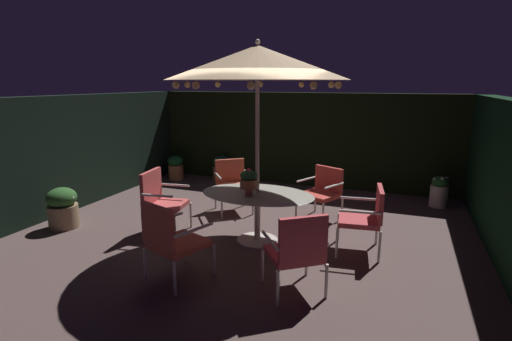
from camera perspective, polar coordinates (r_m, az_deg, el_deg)
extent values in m
cube|color=#513F3C|center=(6.19, -1.57, -9.43)|extent=(7.48, 7.06, 0.02)
cube|color=black|center=(9.03, 6.65, 4.63)|extent=(7.48, 0.30, 2.11)
cube|color=black|center=(7.95, -26.32, 2.25)|extent=(0.30, 7.06, 2.11)
cylinder|color=beige|center=(5.92, 0.20, -10.23)|extent=(0.61, 0.61, 0.03)
cylinder|color=beige|center=(5.79, 0.20, -7.07)|extent=(0.09, 0.09, 0.73)
ellipsoid|color=#B1AF9E|center=(5.67, 0.20, -3.48)|extent=(1.70, 1.14, 0.03)
cylinder|color=silver|center=(5.55, 0.21, 1.72)|extent=(0.06, 0.06, 2.53)
cone|color=tan|center=(5.45, 0.22, 15.61)|extent=(2.52, 2.52, 0.46)
sphere|color=silver|center=(5.47, 0.22, 18.43)|extent=(0.07, 0.07, 0.07)
sphere|color=#F9DB8C|center=(5.14, 12.05, 12.20)|extent=(0.09, 0.09, 0.09)
sphere|color=#F9DB8C|center=(5.83, 11.05, 12.29)|extent=(0.09, 0.09, 0.09)
sphere|color=#F9DB8C|center=(6.34, 6.72, 12.46)|extent=(0.09, 0.09, 0.09)
sphere|color=#F9DB8C|center=(6.55, 0.64, 12.56)|extent=(0.09, 0.09, 0.09)
sphere|color=#F9DB8C|center=(6.38, -5.66, 12.49)|extent=(0.09, 0.09, 0.09)
sphere|color=#F9DB8C|center=(5.93, -10.08, 12.33)|extent=(0.09, 0.09, 0.09)
sphere|color=#F9DB8C|center=(5.22, -11.73, 12.22)|extent=(0.09, 0.09, 0.09)
sphere|color=#F9DB8C|center=(4.66, -8.88, 12.28)|extent=(0.09, 0.09, 0.09)
sphere|color=#F9DB8C|center=(4.34, -0.74, 12.39)|extent=(0.09, 0.09, 0.09)
sphere|color=#F9DB8C|center=(4.59, 8.49, 12.29)|extent=(0.09, 0.09, 0.09)
cylinder|color=#A26148|center=(5.52, -1.07, -3.17)|extent=(0.11, 0.11, 0.11)
cylinder|color=#A56C41|center=(5.49, -1.08, -1.94)|extent=(0.25, 0.25, 0.13)
ellipsoid|color=#20562F|center=(5.46, -1.08, -0.71)|extent=(0.24, 0.24, 0.15)
sphere|color=#C93240|center=(5.45, -1.08, -0.15)|extent=(0.09, 0.09, 0.09)
cylinder|color=silver|center=(5.30, -10.51, -11.14)|extent=(0.04, 0.04, 0.40)
cylinder|color=silver|center=(4.90, -6.19, -13.05)|extent=(0.04, 0.04, 0.40)
cylinder|color=silver|center=(4.99, -16.00, -13.05)|extent=(0.04, 0.04, 0.40)
cylinder|color=silver|center=(4.56, -11.88, -15.36)|extent=(0.04, 0.04, 0.40)
cube|color=#BD543F|center=(4.83, -11.26, -10.58)|extent=(0.72, 0.74, 0.07)
cube|color=#BD543F|center=(4.56, -14.28, -8.16)|extent=(0.53, 0.24, 0.52)
cylinder|color=silver|center=(4.95, -13.45, -6.95)|extent=(0.23, 0.55, 0.04)
cylinder|color=silver|center=(4.53, -9.14, -8.67)|extent=(0.23, 0.55, 0.04)
cylinder|color=beige|center=(4.74, 0.96, -13.89)|extent=(0.04, 0.04, 0.41)
cylinder|color=beige|center=(4.92, 7.44, -12.95)|extent=(0.04, 0.04, 0.41)
cylinder|color=beige|center=(4.28, 3.21, -17.03)|extent=(0.04, 0.04, 0.41)
cylinder|color=beige|center=(4.48, 10.33, -15.78)|extent=(0.04, 0.04, 0.41)
cube|color=#BE454A|center=(4.49, 5.56, -12.16)|extent=(0.77, 0.76, 0.07)
cube|color=#BE454A|center=(4.16, 6.99, -10.03)|extent=(0.47, 0.38, 0.50)
cylinder|color=beige|center=(4.32, 2.07, -10.26)|extent=(0.34, 0.44, 0.04)
cylinder|color=beige|center=(4.52, 9.00, -9.35)|extent=(0.34, 0.44, 0.04)
cylinder|color=silver|center=(5.42, 11.81, -10.45)|extent=(0.04, 0.04, 0.43)
cylinder|color=silver|center=(5.99, 12.03, -8.15)|extent=(0.04, 0.04, 0.43)
cylinder|color=silver|center=(5.44, 17.74, -10.72)|extent=(0.04, 0.04, 0.43)
cylinder|color=silver|center=(6.01, 17.36, -8.40)|extent=(0.04, 0.04, 0.43)
cube|color=#BC4549|center=(5.62, 14.88, -7.00)|extent=(0.61, 0.67, 0.07)
cube|color=#BC4549|center=(5.56, 17.76, -4.67)|extent=(0.13, 0.59, 0.44)
cylinder|color=silver|center=(5.26, 15.07, -5.94)|extent=(0.53, 0.10, 0.04)
cylinder|color=silver|center=(5.85, 14.96, -4.02)|extent=(0.53, 0.10, 0.04)
cylinder|color=beige|center=(6.49, 9.84, -6.56)|extent=(0.04, 0.04, 0.40)
cylinder|color=beige|center=(6.84, 5.91, -5.39)|extent=(0.04, 0.04, 0.40)
cylinder|color=beige|center=(6.89, 12.56, -5.51)|extent=(0.04, 0.04, 0.40)
cylinder|color=beige|center=(7.23, 8.72, -4.47)|extent=(0.04, 0.04, 0.40)
cube|color=#C24339|center=(6.79, 9.32, -3.56)|extent=(0.75, 0.72, 0.07)
cube|color=#C24339|center=(6.91, 10.70, -1.19)|extent=(0.53, 0.31, 0.42)
cylinder|color=beige|center=(6.55, 11.42, -2.21)|extent=(0.26, 0.47, 0.04)
cylinder|color=beige|center=(6.91, 7.47, -1.28)|extent=(0.26, 0.47, 0.04)
cylinder|color=beige|center=(6.98, -0.47, -4.79)|extent=(0.04, 0.04, 0.44)
cylinder|color=beige|center=(6.84, -5.06, -5.21)|extent=(0.04, 0.04, 0.44)
cylinder|color=beige|center=(7.49, -1.71, -3.55)|extent=(0.04, 0.04, 0.44)
cylinder|color=beige|center=(7.37, -6.00, -3.90)|extent=(0.04, 0.04, 0.44)
cube|color=#B6533B|center=(7.09, -3.33, -2.38)|extent=(0.78, 0.78, 0.07)
cube|color=#B6533B|center=(7.29, -3.87, 0.04)|extent=(0.47, 0.39, 0.43)
cylinder|color=beige|center=(7.11, -1.13, -0.44)|extent=(0.36, 0.44, 0.04)
cylinder|color=beige|center=(6.98, -5.63, -0.76)|extent=(0.36, 0.44, 0.04)
cylinder|color=silver|center=(6.47, -9.58, -6.52)|extent=(0.04, 0.04, 0.42)
cylinder|color=silver|center=(5.94, -11.87, -8.40)|extent=(0.04, 0.04, 0.42)
cylinder|color=silver|center=(6.68, -13.77, -6.08)|extent=(0.04, 0.04, 0.42)
cylinder|color=silver|center=(6.17, -16.35, -7.84)|extent=(0.04, 0.04, 0.42)
cube|color=#BA4A49|center=(6.23, -12.99, -5.06)|extent=(0.59, 0.67, 0.07)
cube|color=#BA4A49|center=(6.26, -15.19, -2.32)|extent=(0.14, 0.59, 0.51)
cylinder|color=silver|center=(6.43, -11.91, -2.11)|extent=(0.51, 0.10, 0.04)
cylinder|color=silver|center=(5.90, -14.42, -3.60)|extent=(0.51, 0.10, 0.04)
cylinder|color=#82694C|center=(7.14, -26.48, -6.04)|extent=(0.47, 0.47, 0.38)
ellipsoid|color=#295524|center=(7.05, -26.74, -3.58)|extent=(0.47, 0.47, 0.33)
sphere|color=silver|center=(6.93, -25.59, -3.62)|extent=(0.10, 0.10, 0.10)
sphere|color=silver|center=(7.19, -26.75, -2.68)|extent=(0.07, 0.07, 0.07)
sphere|color=silver|center=(7.02, -28.00, -3.24)|extent=(0.07, 0.07, 0.07)
cylinder|color=#B26340|center=(9.52, -5.04, -0.35)|extent=(0.44, 0.44, 0.33)
ellipsoid|color=#164627|center=(9.46, -5.07, 1.32)|extent=(0.42, 0.42, 0.30)
sphere|color=red|center=(9.42, -4.44, 1.49)|extent=(0.10, 0.10, 0.10)
sphere|color=red|center=(9.52, -4.09, 1.72)|extent=(0.08, 0.08, 0.08)
sphere|color=red|center=(9.61, -4.99, 1.96)|extent=(0.10, 0.10, 0.10)
sphere|color=red|center=(9.47, -5.80, 1.93)|extent=(0.08, 0.08, 0.08)
sphere|color=#CA3439|center=(9.41, -5.73, 1.75)|extent=(0.08, 0.08, 0.08)
sphere|color=red|center=(9.35, -4.89, 1.47)|extent=(0.09, 0.09, 0.09)
cylinder|color=#A3683F|center=(9.70, -11.71, -0.24)|extent=(0.36, 0.36, 0.36)
ellipsoid|color=#144D26|center=(9.64, -11.78, 1.40)|extent=(0.37, 0.37, 0.26)
sphere|color=red|center=(9.59, -11.36, 1.44)|extent=(0.08, 0.08, 0.08)
sphere|color=red|center=(9.78, -11.76, 1.57)|extent=(0.09, 0.09, 0.09)
sphere|color=#D22346|center=(9.58, -12.23, 1.70)|extent=(0.07, 0.07, 0.07)
cylinder|color=beige|center=(8.22, 25.30, -3.41)|extent=(0.32, 0.32, 0.42)
ellipsoid|color=#215E27|center=(8.15, 25.50, -1.45)|extent=(0.29, 0.29, 0.21)
sphere|color=silver|center=(8.16, 26.28, -1.07)|extent=(0.07, 0.07, 0.07)
sphere|color=silver|center=(8.25, 25.53, -1.27)|extent=(0.07, 0.07, 0.07)
sphere|color=beige|center=(8.19, 25.07, -1.31)|extent=(0.11, 0.11, 0.11)
sphere|color=silver|center=(8.08, 24.85, -1.14)|extent=(0.06, 0.06, 0.06)
sphere|color=beige|center=(8.05, 25.78, -1.13)|extent=(0.07, 0.07, 0.07)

